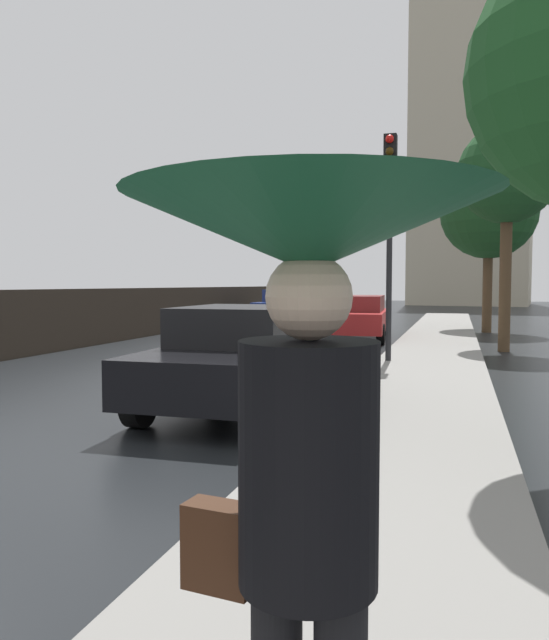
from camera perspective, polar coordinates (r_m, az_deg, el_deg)
The scene contains 9 objects.
sidewalk_strip at distance 4.61m, azimuth 9.39°, elevation -17.96°, with size 2.20×60.00×0.14m, color gray.
car_black_near_kerb at distance 8.48m, azimuth -3.43°, elevation -3.43°, with size 1.86×4.16×1.43m.
car_blue_mid_road at distance 27.28m, azimuth 0.99°, elevation 1.38°, with size 1.95×4.25×1.50m.
car_red_far_ahead at distance 19.10m, azimuth 7.85°, elevation 0.34°, with size 2.06×4.68×1.38m.
pedestrian_with_umbrella_near at distance 1.55m, azimuth 3.11°, elevation -3.68°, with size 0.95×0.95×1.83m.
traffic_light at distance 12.92m, azimuth 10.82°, elevation 10.52°, with size 0.26×0.39×4.67m.
street_tree_mid at distance 16.86m, azimuth 21.13°, elevation 12.59°, with size 2.52×2.52×5.81m.
street_tree_far at distance 23.18m, azimuth 19.57°, elevation 9.62°, with size 3.41×3.41×6.06m.
distant_tower at distance 54.98m, azimuth 18.26°, elevation 15.25°, with size 10.29×9.76×26.34m.
Camera 1 is at (5.65, -4.26, 1.75)m, focal length 33.92 mm.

